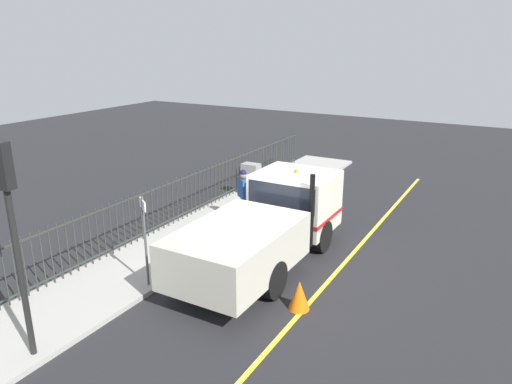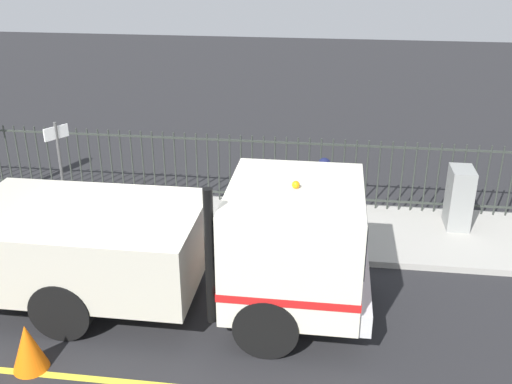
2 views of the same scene
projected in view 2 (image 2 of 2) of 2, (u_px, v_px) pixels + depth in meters
ground_plane at (156, 296)px, 10.08m from camera, size 56.17×56.17×0.00m
sidewalk_slab at (193, 222)px, 12.56m from camera, size 2.57×25.53×0.12m
lane_marking at (111, 381)px, 8.16m from camera, size 0.12×22.98×0.01m
work_truck at (196, 241)px, 9.32m from camera, size 2.37×6.47×2.57m
worker_standing at (323, 194)px, 10.98m from camera, size 0.55×0.50×1.82m
iron_fence at (202, 166)px, 13.21m from camera, size 0.04×21.74×1.55m
utility_cabinet at (459, 198)px, 12.02m from camera, size 0.69×0.45×1.26m
traffic_cone at (28, 347)px, 8.27m from camera, size 0.50×0.50×0.72m
street_sign at (61, 167)px, 11.28m from camera, size 0.43×0.30×2.35m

